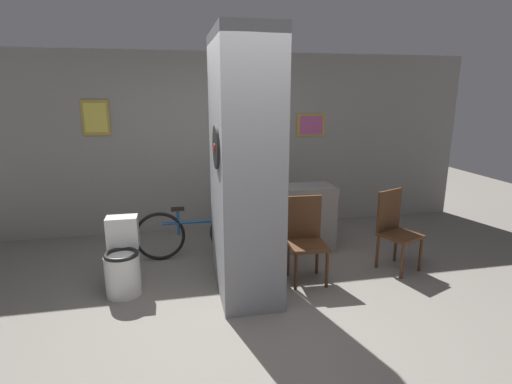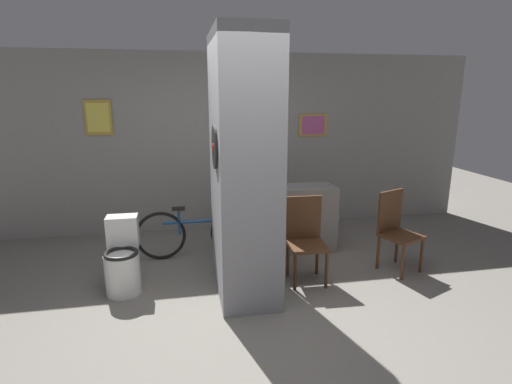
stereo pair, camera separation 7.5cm
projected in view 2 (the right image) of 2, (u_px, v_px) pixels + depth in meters
ground_plane at (244, 317)px, 3.73m from camera, size 14.00×14.00×0.00m
wall_back at (215, 143)px, 5.92m from camera, size 8.00×0.09×2.60m
pillar_center at (244, 168)px, 3.97m from camera, size 0.61×1.14×2.60m
counter_shelf at (282, 219)px, 5.21m from camera, size 1.38×0.44×0.86m
toilet at (123, 261)px, 4.15m from camera, size 0.36×0.52×0.77m
chair_near_pillar at (305, 236)px, 4.37m from camera, size 0.41×0.41×0.93m
chair_by_doorway at (396, 228)px, 4.64m from camera, size 0.52×0.52×0.93m
bicycle at (198, 232)px, 5.02m from camera, size 1.54×0.42×0.67m
bottle_tall at (275, 179)px, 5.11m from camera, size 0.06×0.06×0.29m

